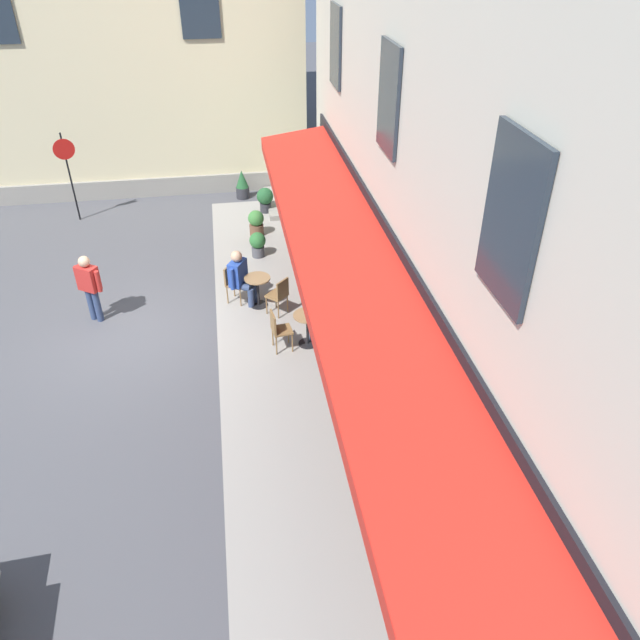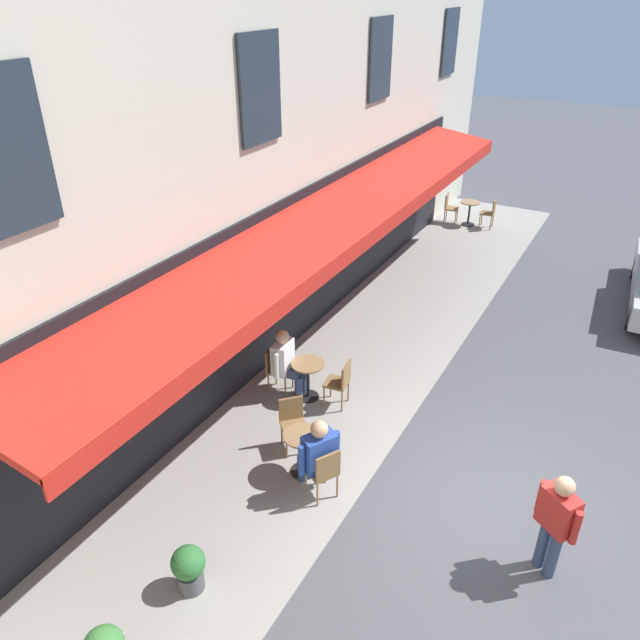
% 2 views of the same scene
% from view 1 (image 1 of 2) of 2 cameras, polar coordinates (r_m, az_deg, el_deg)
% --- Properties ---
extents(ground_plane, '(70.00, 70.00, 0.00)m').
position_cam_1_polar(ground_plane, '(13.94, -16.97, -1.34)').
color(ground_plane, '#4C4C51').
extents(sidewalk_cafe_terrace, '(20.50, 3.20, 0.01)m').
position_cam_1_polar(sidewalk_cafe_terrace, '(11.27, -0.97, -9.20)').
color(sidewalk_cafe_terrace, gray).
rests_on(sidewalk_cafe_terrace, ground_plane).
extents(back_alley_steps, '(2.40, 1.75, 0.60)m').
position_cam_1_polar(back_alley_steps, '(19.63, -1.78, 11.48)').
color(back_alley_steps, gray).
rests_on(back_alley_steps, ground_plane).
extents(cafe_table_near_entrance, '(0.60, 0.60, 0.75)m').
position_cam_1_polar(cafe_table_near_entrance, '(12.78, -1.17, -0.47)').
color(cafe_table_near_entrance, black).
rests_on(cafe_table_near_entrance, ground_plane).
extents(cafe_chair_wicker_corner_left, '(0.45, 0.45, 0.91)m').
position_cam_1_polar(cafe_chair_wicker_corner_left, '(12.63, -3.93, -0.72)').
color(cafe_chair_wicker_corner_left, olive).
rests_on(cafe_chair_wicker_corner_left, ground_plane).
extents(cafe_chair_wicker_back_row, '(0.46, 0.46, 0.91)m').
position_cam_1_polar(cafe_chair_wicker_back_row, '(12.91, 1.52, 0.23)').
color(cafe_chair_wicker_back_row, olive).
rests_on(cafe_chair_wicker_back_row, ground_plane).
extents(cafe_table_streetside, '(0.60, 0.60, 0.75)m').
position_cam_1_polar(cafe_table_streetside, '(14.15, -5.82, 3.04)').
color(cafe_table_streetside, black).
rests_on(cafe_table_streetside, ground_plane).
extents(cafe_chair_wicker_corner_right, '(0.55, 0.55, 0.91)m').
position_cam_1_polar(cafe_chair_wicker_corner_right, '(14.38, -8.11, 3.67)').
color(cafe_chair_wicker_corner_right, olive).
rests_on(cafe_chair_wicker_corner_right, ground_plane).
extents(cafe_chair_wicker_under_awning, '(0.57, 0.57, 0.91)m').
position_cam_1_polar(cafe_chair_wicker_under_awning, '(13.77, -3.81, 2.49)').
color(cafe_chair_wicker_under_awning, olive).
rests_on(cafe_chair_wicker_under_awning, ground_plane).
extents(seated_patron_in_blue, '(0.64, 0.66, 1.33)m').
position_cam_1_polar(seated_patron_in_blue, '(14.21, -7.39, 4.09)').
color(seated_patron_in_blue, navy).
rests_on(seated_patron_in_blue, ground_plane).
extents(seated_companion_in_white, '(0.68, 0.60, 1.33)m').
position_cam_1_polar(seated_companion_in_white, '(12.77, 0.61, 0.66)').
color(seated_companion_in_white, navy).
rests_on(seated_companion_in_white, ground_plane).
extents(walking_pedestrian_in_red, '(0.48, 0.56, 1.60)m').
position_cam_1_polar(walking_pedestrian_in_red, '(14.27, -20.71, 3.20)').
color(walking_pedestrian_in_red, navy).
rests_on(walking_pedestrian_in_red, ground_plane).
extents(no_parking_sign, '(0.19, 0.57, 2.60)m').
position_cam_1_polar(no_parking_sign, '(19.29, -22.55, 13.50)').
color(no_parking_sign, black).
rests_on(no_parking_sign, ground_plane).
extents(potted_plant_by_steps, '(0.41, 0.41, 0.75)m').
position_cam_1_polar(potted_plant_by_steps, '(19.05, -2.58, 11.18)').
color(potted_plant_by_steps, brown).
rests_on(potted_plant_by_steps, ground_plane).
extents(potted_plant_under_sign, '(0.42, 0.42, 0.92)m').
position_cam_1_polar(potted_plant_under_sign, '(20.11, -7.26, 12.41)').
color(potted_plant_under_sign, '#2D2D33').
rests_on(potted_plant_under_sign, ground_plane).
extents(potted_plant_entrance_left, '(0.51, 0.51, 0.76)m').
position_cam_1_polar(potted_plant_entrance_left, '(19.01, -5.14, 11.22)').
color(potted_plant_entrance_left, '#2D2D33').
rests_on(potted_plant_entrance_left, ground_plane).
extents(potted_plant_entrance_right, '(0.45, 0.45, 0.74)m').
position_cam_1_polar(potted_plant_entrance_right, '(17.56, -5.97, 9.03)').
color(potted_plant_entrance_right, brown).
rests_on(potted_plant_entrance_right, ground_plane).
extents(potted_plant_mid_terrace, '(0.43, 0.43, 0.68)m').
position_cam_1_polar(potted_plant_mid_terrace, '(16.39, -5.83, 7.10)').
color(potted_plant_mid_terrace, '#4C4C51').
rests_on(potted_plant_mid_terrace, ground_plane).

